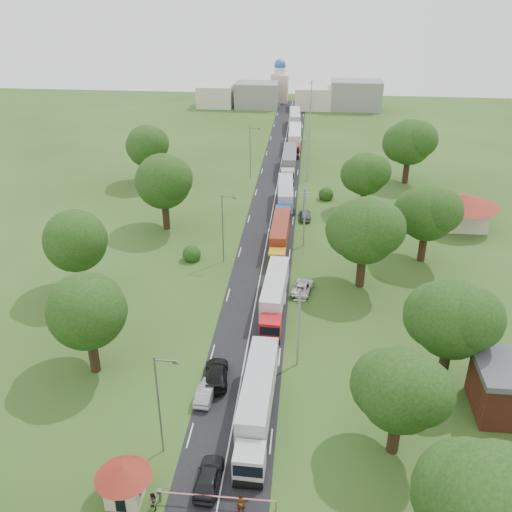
# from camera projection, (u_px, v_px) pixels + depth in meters

# --- Properties ---
(ground) EXTENTS (260.00, 260.00, 0.00)m
(ground) POSITION_uv_depth(u_px,v_px,m) (252.00, 324.00, 65.99)
(ground) COLOR #2F4416
(ground) RESTS_ON ground
(road) EXTENTS (8.00, 200.00, 0.04)m
(road) POSITION_uv_depth(u_px,v_px,m) (266.00, 247.00, 83.68)
(road) COLOR black
(road) RESTS_ON ground
(boom_barrier) EXTENTS (9.22, 0.35, 1.18)m
(boom_barrier) POSITION_uv_depth(u_px,v_px,m) (200.00, 496.00, 43.59)
(boom_barrier) COLOR slate
(boom_barrier) RESTS_ON ground
(guard_booth) EXTENTS (4.40, 4.40, 3.45)m
(guard_booth) POSITION_uv_depth(u_px,v_px,m) (124.00, 478.00, 43.52)
(guard_booth) COLOR beige
(guard_booth) RESTS_ON ground
(info_sign) EXTENTS (0.12, 3.10, 4.10)m
(info_sign) POSITION_uv_depth(u_px,v_px,m) (304.00, 193.00, 95.11)
(info_sign) COLOR slate
(info_sign) RESTS_ON ground
(pole_1) EXTENTS (1.60, 0.24, 9.00)m
(pole_1) POSITION_uv_depth(u_px,v_px,m) (299.00, 327.00, 57.18)
(pole_1) COLOR gray
(pole_1) RESTS_ON ground
(pole_2) EXTENTS (1.60, 0.24, 9.00)m
(pole_2) POSITION_uv_depth(u_px,v_px,m) (305.00, 217.00, 81.94)
(pole_2) COLOR gray
(pole_2) RESTS_ON ground
(pole_3) EXTENTS (1.60, 0.24, 9.00)m
(pole_3) POSITION_uv_depth(u_px,v_px,m) (308.00, 158.00, 106.69)
(pole_3) COLOR gray
(pole_3) RESTS_ON ground
(pole_4) EXTENTS (1.60, 0.24, 9.00)m
(pole_4) POSITION_uv_depth(u_px,v_px,m) (310.00, 121.00, 131.45)
(pole_4) COLOR gray
(pole_4) RESTS_ON ground
(pole_5) EXTENTS (1.60, 0.24, 9.00)m
(pole_5) POSITION_uv_depth(u_px,v_px,m) (311.00, 96.00, 156.21)
(pole_5) COLOR gray
(pole_5) RESTS_ON ground
(lamp_0) EXTENTS (2.03, 0.22, 10.00)m
(lamp_0) POSITION_uv_depth(u_px,v_px,m) (160.00, 401.00, 46.22)
(lamp_0) COLOR slate
(lamp_0) RESTS_ON ground
(lamp_1) EXTENTS (2.03, 0.22, 10.00)m
(lamp_1) POSITION_uv_depth(u_px,v_px,m) (224.00, 225.00, 77.17)
(lamp_1) COLOR slate
(lamp_1) RESTS_ON ground
(lamp_2) EXTENTS (2.03, 0.22, 10.00)m
(lamp_2) POSITION_uv_depth(u_px,v_px,m) (251.00, 150.00, 108.12)
(lamp_2) COLOR slate
(lamp_2) RESTS_ON ground
(tree_1) EXTENTS (9.60, 9.60, 12.05)m
(tree_1) POSITION_uv_depth(u_px,v_px,m) (495.00, 508.00, 34.46)
(tree_1) COLOR #382616
(tree_1) RESTS_ON ground
(tree_2) EXTENTS (8.00, 8.00, 10.10)m
(tree_2) POSITION_uv_depth(u_px,v_px,m) (400.00, 389.00, 45.96)
(tree_2) COLOR #382616
(tree_2) RESTS_ON ground
(tree_3) EXTENTS (8.80, 8.80, 11.07)m
(tree_3) POSITION_uv_depth(u_px,v_px,m) (452.00, 318.00, 54.01)
(tree_3) COLOR #382616
(tree_3) RESTS_ON ground
(tree_4) EXTENTS (9.60, 9.60, 12.05)m
(tree_4) POSITION_uv_depth(u_px,v_px,m) (365.00, 230.00, 70.26)
(tree_4) COLOR #382616
(tree_4) RESTS_ON ground
(tree_5) EXTENTS (8.80, 8.80, 11.07)m
(tree_5) POSITION_uv_depth(u_px,v_px,m) (427.00, 212.00, 76.83)
(tree_5) COLOR #382616
(tree_5) RESTS_ON ground
(tree_6) EXTENTS (8.00, 8.00, 10.10)m
(tree_6) POSITION_uv_depth(u_px,v_px,m) (365.00, 174.00, 92.74)
(tree_6) COLOR #382616
(tree_6) RESTS_ON ground
(tree_7) EXTENTS (9.60, 9.60, 12.05)m
(tree_7) POSITION_uv_depth(u_px,v_px,m) (409.00, 142.00, 104.68)
(tree_7) COLOR #382616
(tree_7) RESTS_ON ground
(tree_10) EXTENTS (8.80, 8.80, 11.07)m
(tree_10) POSITION_uv_depth(u_px,v_px,m) (87.00, 310.00, 55.27)
(tree_10) COLOR #382616
(tree_10) RESTS_ON ground
(tree_11) EXTENTS (8.80, 8.80, 11.07)m
(tree_11) POSITION_uv_depth(u_px,v_px,m) (76.00, 240.00, 69.14)
(tree_11) COLOR #382616
(tree_11) RESTS_ON ground
(tree_12) EXTENTS (9.60, 9.60, 12.05)m
(tree_12) POSITION_uv_depth(u_px,v_px,m) (163.00, 181.00, 86.03)
(tree_12) COLOR #382616
(tree_12) RESTS_ON ground
(tree_13) EXTENTS (8.80, 8.80, 11.07)m
(tree_13) POSITION_uv_depth(u_px,v_px,m) (147.00, 146.00, 104.68)
(tree_13) COLOR #382616
(tree_13) RESTS_ON ground
(house_cream) EXTENTS (10.08, 10.08, 5.80)m
(house_cream) POSITION_uv_depth(u_px,v_px,m) (464.00, 206.00, 88.25)
(house_cream) COLOR beige
(house_cream) RESTS_ON ground
(distant_town) EXTENTS (52.00, 8.00, 8.00)m
(distant_town) POSITION_uv_depth(u_px,v_px,m) (294.00, 96.00, 161.60)
(distant_town) COLOR gray
(distant_town) RESTS_ON ground
(church) EXTENTS (5.00, 5.00, 12.30)m
(church) POSITION_uv_depth(u_px,v_px,m) (280.00, 83.00, 168.20)
(church) COLOR beige
(church) RESTS_ON ground
(truck_0) EXTENTS (2.89, 15.15, 4.20)m
(truck_0) POSITION_uv_depth(u_px,v_px,m) (257.00, 401.00, 51.04)
(truck_0) COLOR silver
(truck_0) RESTS_ON ground
(truck_1) EXTENTS (2.84, 13.99, 3.87)m
(truck_1) POSITION_uv_depth(u_px,v_px,m) (274.00, 295.00, 67.62)
(truck_1) COLOR red
(truck_1) RESTS_ON ground
(truck_2) EXTENTS (2.42, 13.58, 3.76)m
(truck_2) POSITION_uv_depth(u_px,v_px,m) (280.00, 236.00, 82.28)
(truck_2) COLOR gold
(truck_2) RESTS_ON ground
(truck_3) EXTENTS (3.05, 14.45, 3.99)m
(truck_3) POSITION_uv_depth(u_px,v_px,m) (285.00, 197.00, 95.86)
(truck_3) COLOR #1A589E
(truck_3) RESTS_ON ground
(truck_4) EXTENTS (2.88, 15.07, 4.17)m
(truck_4) POSITION_uv_depth(u_px,v_px,m) (289.00, 162.00, 112.23)
(truck_4) COLOR #B8B8B8
(truck_4) RESTS_ON ground
(truck_5) EXTENTS (2.91, 15.59, 4.32)m
(truck_5) POSITION_uv_depth(u_px,v_px,m) (295.00, 139.00, 126.52)
(truck_5) COLOR #A22D19
(truck_5) RESTS_ON ground
(truck_6) EXTENTS (3.05, 14.68, 4.06)m
(truck_6) POSITION_uv_depth(u_px,v_px,m) (295.00, 120.00, 142.40)
(truck_6) COLOR #225A21
(truck_6) RESTS_ON ground
(car_lane_front) EXTENTS (2.10, 4.89, 1.64)m
(car_lane_front) POSITION_uv_depth(u_px,v_px,m) (209.00, 477.00, 45.27)
(car_lane_front) COLOR black
(car_lane_front) RESTS_ON ground
(car_lane_mid) EXTENTS (1.81, 4.38, 1.41)m
(car_lane_mid) POSITION_uv_depth(u_px,v_px,m) (206.00, 392.00, 54.43)
(car_lane_mid) COLOR #989BA0
(car_lane_mid) RESTS_ON ground
(car_lane_rear) EXTENTS (2.90, 5.78, 1.61)m
(car_lane_rear) POSITION_uv_depth(u_px,v_px,m) (217.00, 374.00, 56.67)
(car_lane_rear) COLOR black
(car_lane_rear) RESTS_ON ground
(car_verge_near) EXTENTS (3.11, 5.16, 1.34)m
(car_verge_near) POSITION_uv_depth(u_px,v_px,m) (303.00, 287.00, 72.11)
(car_verge_near) COLOR silver
(car_verge_near) RESTS_ON ground
(car_verge_far) EXTENTS (2.08, 4.45, 1.47)m
(car_verge_far) POSITION_uv_depth(u_px,v_px,m) (305.00, 215.00, 92.56)
(car_verge_far) COLOR #5B5D63
(car_verge_far) RESTS_ON ground
(pedestrian_near) EXTENTS (0.75, 0.58, 1.86)m
(pedestrian_near) POSITION_uv_depth(u_px,v_px,m) (241.00, 505.00, 42.83)
(pedestrian_near) COLOR gray
(pedestrian_near) RESTS_ON ground
(pedestrian_booth) EXTENTS (0.99, 1.02, 1.66)m
(pedestrian_booth) POSITION_uv_depth(u_px,v_px,m) (153.00, 502.00, 43.16)
(pedestrian_booth) COLOR gray
(pedestrian_booth) RESTS_ON ground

